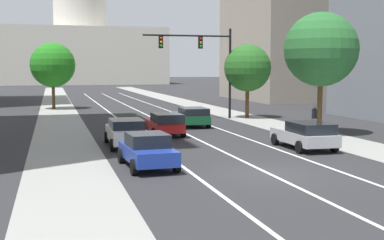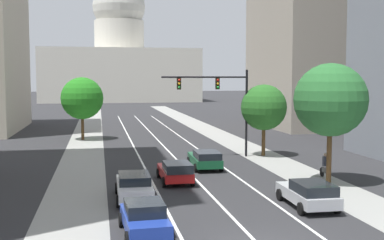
# 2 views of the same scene
# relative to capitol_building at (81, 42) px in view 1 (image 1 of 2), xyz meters

# --- Properties ---
(ground_plane) EXTENTS (400.00, 400.00, 0.00)m
(ground_plane) POSITION_rel_capitol_building_xyz_m (0.00, -90.54, -11.67)
(ground_plane) COLOR #2B2B2D
(sidewalk_left) EXTENTS (3.56, 130.00, 0.01)m
(sidewalk_left) POSITION_rel_capitol_building_xyz_m (-7.66, -95.54, -11.67)
(sidewalk_left) COLOR gray
(sidewalk_left) RESTS_ON ground
(sidewalk_right) EXTENTS (3.56, 130.00, 0.01)m
(sidewalk_right) POSITION_rel_capitol_building_xyz_m (7.66, -95.54, -11.67)
(sidewalk_right) COLOR gray
(sidewalk_right) RESTS_ON ground
(lane_stripe_left) EXTENTS (0.16, 90.00, 0.01)m
(lane_stripe_left) POSITION_rel_capitol_building_xyz_m (-2.94, -105.54, -11.66)
(lane_stripe_left) COLOR white
(lane_stripe_left) RESTS_ON ground
(lane_stripe_center) EXTENTS (0.16, 90.00, 0.01)m
(lane_stripe_center) POSITION_rel_capitol_building_xyz_m (0.00, -105.54, -11.66)
(lane_stripe_center) COLOR white
(lane_stripe_center) RESTS_ON ground
(lane_stripe_right) EXTENTS (0.16, 90.00, 0.01)m
(lane_stripe_right) POSITION_rel_capitol_building_xyz_m (2.94, -105.54, -11.66)
(lane_stripe_right) COLOR white
(lane_stripe_right) RESTS_ON ground
(capitol_building) EXTENTS (44.81, 26.13, 36.66)m
(capitol_building) POSITION_rel_capitol_building_xyz_m (0.00, 0.00, 0.00)
(capitol_building) COLOR beige
(capitol_building) RESTS_ON ground
(car_blue) EXTENTS (2.12, 4.17, 1.46)m
(car_blue) POSITION_rel_capitol_building_xyz_m (-4.41, -127.98, -10.92)
(car_blue) COLOR #1E389E
(car_blue) RESTS_ON ground
(car_green) EXTENTS (2.19, 4.73, 1.41)m
(car_green) POSITION_rel_capitol_building_xyz_m (1.46, -113.23, -10.92)
(car_green) COLOR #14512D
(car_green) RESTS_ON ground
(car_red) EXTENTS (2.03, 4.48, 1.44)m
(car_red) POSITION_rel_capitol_building_xyz_m (-1.47, -117.74, -10.91)
(car_red) COLOR red
(car_red) RESTS_ON ground
(car_silver) EXTENTS (2.15, 4.46, 1.44)m
(car_silver) POSITION_rel_capitol_building_xyz_m (4.41, -125.10, -10.91)
(car_silver) COLOR #B2B5BA
(car_silver) RESTS_ON ground
(car_white) EXTENTS (2.11, 4.76, 1.46)m
(car_white) POSITION_rel_capitol_building_xyz_m (-4.41, -121.69, -10.89)
(car_white) COLOR silver
(car_white) RESTS_ON ground
(traffic_signal_mast) EXTENTS (7.44, 0.39, 7.46)m
(traffic_signal_mast) POSITION_rel_capitol_building_xyz_m (3.98, -108.15, -6.42)
(traffic_signal_mast) COLOR black
(traffic_signal_mast) RESTS_ON ground
(cyclist) EXTENTS (0.37, 1.70, 1.72)m
(cyclist) POSITION_rel_capitol_building_xyz_m (8.64, -118.24, -10.82)
(cyclist) COLOR black
(cyclist) RESTS_ON ground
(street_tree_near_left) EXTENTS (4.59, 4.59, 6.85)m
(street_tree_near_left) POSITION_rel_capitol_building_xyz_m (-8.06, -93.73, -7.13)
(street_tree_near_left) COLOR #51381E
(street_tree_near_left) RESTS_ON ground
(street_tree_far_right) EXTENTS (3.97, 3.97, 6.21)m
(street_tree_far_right) POSITION_rel_capitol_building_xyz_m (7.73, -108.17, -7.46)
(street_tree_far_right) COLOR #51381E
(street_tree_far_right) RESTS_ON ground
(street_tree_mid_right) EXTENTS (4.66, 4.66, 7.70)m
(street_tree_mid_right) POSITION_rel_capitol_building_xyz_m (8.14, -119.75, -6.32)
(street_tree_mid_right) COLOR #51381E
(street_tree_mid_right) RESTS_ON ground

